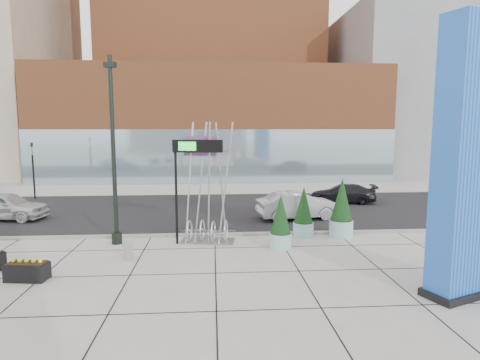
{
  "coord_description": "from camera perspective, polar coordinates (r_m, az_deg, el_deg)",
  "views": [
    {
      "loc": [
        0.92,
        -14.72,
        5.12
      ],
      "look_at": [
        2.08,
        2.0,
        2.95
      ],
      "focal_mm": 30.0,
      "sensor_mm": 36.0,
      "label": 1
    }
  ],
  "objects": [
    {
      "name": "street_asphalt",
      "position": [
        25.26,
        -5.98,
        -4.32
      ],
      "size": [
        80.0,
        12.0,
        0.02
      ],
      "primitive_type": "cube",
      "color": "black",
      "rests_on": "ground"
    },
    {
      "name": "car_silver_mid",
      "position": [
        22.9,
        8.3,
        -3.63
      ],
      "size": [
        4.86,
        2.31,
        1.54
      ],
      "primitive_type": "imported",
      "rotation": [
        0.0,
        0.0,
        1.72
      ],
      "color": "#AFB1B7",
      "rests_on": "ground"
    },
    {
      "name": "lamp_post",
      "position": [
        18.31,
        -17.48,
        1.5
      ],
      "size": [
        0.55,
        0.45,
        8.18
      ],
      "rotation": [
        0.0,
        0.0,
        -0.28
      ],
      "color": "black",
      "rests_on": "ground"
    },
    {
      "name": "round_planter_mid",
      "position": [
        19.22,
        9.02,
        -4.64
      ],
      "size": [
        0.96,
        0.96,
        2.41
      ],
      "color": "#96C7C9",
      "rests_on": "ground"
    },
    {
      "name": "box_planter_south",
      "position": [
        15.66,
        -28.01,
        -11.28
      ],
      "size": [
        1.41,
        0.84,
        0.73
      ],
      "rotation": [
        0.0,
        0.0,
        -0.13
      ],
      "color": "black",
      "rests_on": "ground"
    },
    {
      "name": "tower_glass_front",
      "position": [
        37.01,
        -3.83,
        3.32
      ],
      "size": [
        34.0,
        0.6,
        5.0
      ],
      "primitive_type": "cube",
      "color": "#8CA5B2",
      "rests_on": "ground"
    },
    {
      "name": "traffic_signal",
      "position": [
        32.53,
        -27.35,
        1.6
      ],
      "size": [
        0.15,
        0.18,
        4.1
      ],
      "color": "black",
      "rests_on": "ground"
    },
    {
      "name": "building_grey_parking",
      "position": [
        53.16,
        24.69,
        10.92
      ],
      "size": [
        20.0,
        18.0,
        18.0
      ],
      "primitive_type": "cube",
      "color": "slate",
      "rests_on": "ground"
    },
    {
      "name": "concrete_bollard",
      "position": [
        16.42,
        -15.6,
        -9.9
      ],
      "size": [
        0.32,
        0.32,
        0.63
      ],
      "primitive_type": "cylinder",
      "color": "gray",
      "rests_on": "ground"
    },
    {
      "name": "car_dark_east",
      "position": [
        28.44,
        14.4,
        -1.9
      ],
      "size": [
        4.67,
        2.58,
        1.28
      ],
      "primitive_type": "imported",
      "rotation": [
        0.0,
        0.0,
        -1.76
      ],
      "color": "black",
      "rests_on": "ground"
    },
    {
      "name": "curb_edge",
      "position": [
        19.41,
        -6.6,
        -7.77
      ],
      "size": [
        80.0,
        0.3,
        0.12
      ],
      "primitive_type": "cube",
      "color": "gray",
      "rests_on": "ground"
    },
    {
      "name": "blue_pylon",
      "position": [
        13.75,
        29.92,
        1.78
      ],
      "size": [
        2.72,
        1.94,
        8.31
      ],
      "rotation": [
        0.0,
        0.0,
        0.38
      ],
      "color": "#0C43B4",
      "rests_on": "ground"
    },
    {
      "name": "overhead_street_sign",
      "position": [
        17.57,
        -6.61,
        3.58
      ],
      "size": [
        2.18,
        0.47,
        4.62
      ],
      "rotation": [
        0.0,
        0.0,
        -0.13
      ],
      "color": "black",
      "rests_on": "ground"
    },
    {
      "name": "public_art_sculpture",
      "position": [
        18.1,
        -4.59,
        -4.42
      ],
      "size": [
        2.56,
        1.59,
        5.42
      ],
      "rotation": [
        0.0,
        0.0,
        -0.18
      ],
      "color": "#B6B8BB",
      "rests_on": "ground"
    },
    {
      "name": "ground",
      "position": [
        15.61,
        -7.28,
        -11.82
      ],
      "size": [
        160.0,
        160.0,
        0.0
      ],
      "primitive_type": "plane",
      "color": "#9E9991",
      "rests_on": "ground"
    },
    {
      "name": "round_planter_east",
      "position": [
        19.58,
        14.25,
        -4.0
      ],
      "size": [
        1.12,
        1.12,
        2.81
      ],
      "color": "#96C7C9",
      "rests_on": "ground"
    },
    {
      "name": "tower_podium",
      "position": [
        41.72,
        -3.88,
        7.91
      ],
      "size": [
        34.0,
        10.0,
        11.0
      ],
      "primitive_type": "cube",
      "color": "#A95B31",
      "rests_on": "ground"
    },
    {
      "name": "car_white_west",
      "position": [
        26.05,
        -30.39,
        -3.23
      ],
      "size": [
        4.79,
        2.55,
        1.55
      ],
      "primitive_type": "imported",
      "rotation": [
        0.0,
        0.0,
        1.41
      ],
      "color": "silver",
      "rests_on": "ground"
    },
    {
      "name": "round_planter_west",
      "position": [
        17.24,
        5.8,
        -6.06
      ],
      "size": [
        0.95,
        0.95,
        2.37
      ],
      "color": "#96C7C9",
      "rests_on": "ground"
    }
  ]
}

